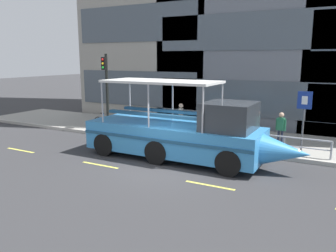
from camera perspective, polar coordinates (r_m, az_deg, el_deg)
name	(u,v)px	position (r m, az deg, el deg)	size (l,w,h in m)	color
ground_plane	(165,166)	(13.95, -0.45, -6.67)	(120.00, 120.00, 0.00)	#333335
sidewalk	(214,136)	(18.86, 7.75, -1.71)	(32.00, 4.80, 0.18)	#99968E
curb_edge	(196,146)	(16.61, 4.72, -3.43)	(32.00, 0.18, 0.18)	#B2ADA3
lane_centreline	(150,174)	(12.97, -3.00, -8.08)	(25.80, 0.12, 0.01)	#DBD64C
curb_guardrail	(204,133)	(16.68, 5.98, -1.16)	(11.42, 0.09, 0.80)	#9EA0A8
traffic_light_pole	(106,84)	(20.10, -10.31, 6.89)	(0.24, 0.46, 4.37)	black
parking_sign	(304,112)	(15.91, 21.81, 2.27)	(0.60, 0.12, 2.73)	#4C4F54
leaned_bicycle	(105,123)	(20.36, -10.44, 0.52)	(1.74, 0.46, 0.96)	black
duck_tour_boat	(185,134)	(14.49, 2.85, -1.43)	(9.62, 2.51, 3.37)	#388CD1
pedestrian_near_bow	(281,127)	(16.62, 18.36, -0.08)	(0.47, 0.24, 1.67)	#1E2338
pedestrian_mid_left	(208,119)	(18.14, 6.72, 1.25)	(0.42, 0.31, 1.62)	#1E2338
pedestrian_mid_right	(181,116)	(18.47, 2.18, 1.69)	(0.24, 0.49, 1.72)	#47423D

